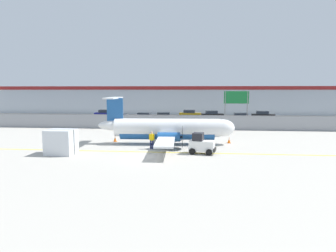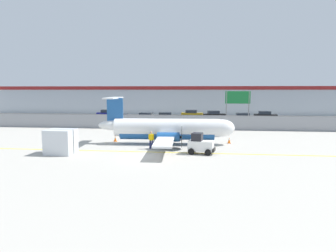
# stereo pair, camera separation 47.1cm
# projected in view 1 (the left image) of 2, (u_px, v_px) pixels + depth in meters

# --- Properties ---
(ground_plane) EXTENTS (140.00, 140.00, 0.01)m
(ground_plane) POSITION_uv_depth(u_px,v_px,m) (158.00, 152.00, 27.49)
(ground_plane) COLOR #ADA89E
(perimeter_fence) EXTENTS (98.00, 0.10, 2.10)m
(perimeter_fence) POSITION_uv_depth(u_px,v_px,m) (172.00, 122.00, 43.16)
(perimeter_fence) COLOR gray
(perimeter_fence) RESTS_ON ground
(parking_lot_strip) EXTENTS (98.00, 17.00, 0.12)m
(parking_lot_strip) POSITION_uv_depth(u_px,v_px,m) (177.00, 121.00, 54.65)
(parking_lot_strip) COLOR #38383A
(parking_lot_strip) RESTS_ON ground
(background_building) EXTENTS (91.00, 8.10, 6.50)m
(background_building) POSITION_uv_depth(u_px,v_px,m) (182.00, 100.00, 72.53)
(background_building) COLOR #A8B2BC
(background_building) RESTS_ON ground
(commuter_airplane) EXTENTS (14.42, 16.06, 4.92)m
(commuter_airplane) POSITION_uv_depth(u_px,v_px,m) (170.00, 129.00, 31.41)
(commuter_airplane) COLOR white
(commuter_airplane) RESTS_ON ground
(baggage_tug) EXTENTS (2.50, 1.76, 1.88)m
(baggage_tug) POSITION_uv_depth(u_px,v_px,m) (201.00, 144.00, 26.76)
(baggage_tug) COLOR silver
(baggage_tug) RESTS_ON ground
(ground_crew_worker) EXTENTS (0.55, 0.37, 1.70)m
(ground_crew_worker) POSITION_uv_depth(u_px,v_px,m) (152.00, 139.00, 28.90)
(ground_crew_worker) COLOR #191E4C
(ground_crew_worker) RESTS_ON ground
(cargo_container) EXTENTS (2.47, 2.09, 2.20)m
(cargo_container) POSITION_uv_depth(u_px,v_px,m) (61.00, 142.00, 26.54)
(cargo_container) COLOR silver
(cargo_container) RESTS_ON ground
(traffic_cone_near_left) EXTENTS (0.36, 0.36, 0.64)m
(traffic_cone_near_left) POSITION_uv_depth(u_px,v_px,m) (158.00, 138.00, 33.92)
(traffic_cone_near_left) COLOR orange
(traffic_cone_near_left) RESTS_ON ground
(traffic_cone_near_right) EXTENTS (0.36, 0.36, 0.64)m
(traffic_cone_near_right) POSITION_uv_depth(u_px,v_px,m) (115.00, 139.00, 33.08)
(traffic_cone_near_right) COLOR orange
(traffic_cone_near_right) RESTS_ON ground
(traffic_cone_far_left) EXTENTS (0.36, 0.36, 0.64)m
(traffic_cone_far_left) POSITION_uv_depth(u_px,v_px,m) (229.00, 140.00, 32.16)
(traffic_cone_far_left) COLOR orange
(traffic_cone_far_left) RESTS_ON ground
(parked_car_0) EXTENTS (4.31, 2.23, 1.58)m
(parked_car_0) POSITION_uv_depth(u_px,v_px,m) (105.00, 114.00, 60.27)
(parked_car_0) COLOR navy
(parked_car_0) RESTS_ON parking_lot_strip
(parked_car_1) EXTENTS (4.30, 2.22, 1.58)m
(parked_car_1) POSITION_uv_depth(u_px,v_px,m) (119.00, 118.00, 50.27)
(parked_car_1) COLOR silver
(parked_car_1) RESTS_ON parking_lot_strip
(parked_car_2) EXTENTS (4.35, 2.34, 1.58)m
(parked_car_2) POSITION_uv_depth(u_px,v_px,m) (145.00, 117.00, 52.77)
(parked_car_2) COLOR #B28C19
(parked_car_2) RESTS_ON parking_lot_strip
(parked_car_3) EXTENTS (4.29, 2.18, 1.58)m
(parked_car_3) POSITION_uv_depth(u_px,v_px,m) (164.00, 117.00, 53.55)
(parked_car_3) COLOR #B28C19
(parked_car_3) RESTS_ON parking_lot_strip
(parked_car_4) EXTENTS (4.30, 2.22, 1.58)m
(parked_car_4) POSITION_uv_depth(u_px,v_px,m) (190.00, 114.00, 59.57)
(parked_car_4) COLOR #B28C19
(parked_car_4) RESTS_ON parking_lot_strip
(parked_car_5) EXTENTS (4.35, 2.34, 1.58)m
(parked_car_5) POSITION_uv_depth(u_px,v_px,m) (212.00, 115.00, 57.43)
(parked_car_5) COLOR black
(parked_car_5) RESTS_ON parking_lot_strip
(parked_car_6) EXTENTS (4.22, 2.05, 1.58)m
(parked_car_6) POSITION_uv_depth(u_px,v_px,m) (241.00, 117.00, 52.22)
(parked_car_6) COLOR silver
(parked_car_6) RESTS_ON parking_lot_strip
(parked_car_7) EXTENTS (4.35, 2.33, 1.58)m
(parked_car_7) POSITION_uv_depth(u_px,v_px,m) (263.00, 115.00, 56.64)
(parked_car_7) COLOR black
(parked_car_7) RESTS_ON parking_lot_strip
(highway_sign) EXTENTS (3.60, 0.14, 5.50)m
(highway_sign) POSITION_uv_depth(u_px,v_px,m) (236.00, 101.00, 43.56)
(highway_sign) COLOR slate
(highway_sign) RESTS_ON ground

